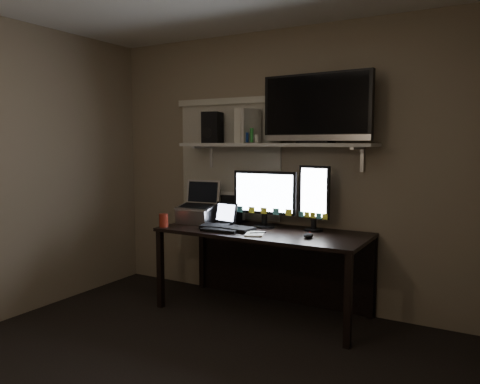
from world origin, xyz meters
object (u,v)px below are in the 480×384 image
Objects in this scene: keyboard at (227,228)px; monitor_portrait at (314,198)px; mouse at (308,235)px; desk at (269,248)px; tv at (316,108)px; cup at (164,220)px; monitor_landscape at (265,199)px; speaker at (213,128)px; game_console at (248,126)px; tablet at (227,214)px; laptop at (196,202)px.

monitor_portrait is at bearing 19.60° from keyboard.
desk is at bearing 145.28° from mouse.
tv reaches higher than keyboard.
tv is (1.24, 0.50, 0.98)m from cup.
cup is 1.66m from tv.
tv is at bearing 91.09° from monitor_portrait.
mouse is (0.52, -0.25, -0.24)m from monitor_landscape.
monitor_portrait is at bearing 3.36° from monitor_landscape.
desk is 1.25m from speaker.
keyboard is at bearing 17.33° from cup.
desk is at bearing 2.69° from game_console.
keyboard is 0.59m from cup.
tv is at bearing 12.81° from desk.
tablet is 0.25× the size of tv.
keyboard is at bearing -141.32° from desk.
keyboard is 1.60× the size of game_console.
mouse is at bearing -1.23° from tablet.
monitor_landscape is at bearing -167.56° from tv.
monitor_portrait reaches higher than desk.
monitor_landscape is at bearing 2.54° from laptop.
desk is at bearing -162.96° from tv.
monitor_portrait is 0.59× the size of tv.
laptop is at bearing -163.30° from tablet.
cup is (-0.85, -0.41, 0.24)m from desk.
monitor_portrait is 2.35× the size of tablet.
tablet is 0.83× the size of speaker.
game_console is (-0.64, -0.01, 0.62)m from monitor_portrait.
tv is at bearing 4.60° from monitor_landscape.
desk is 1.28m from tv.
keyboard is at bearing -150.43° from tv.
monitor_portrait is 1.45× the size of laptop.
speaker is at bearing 172.87° from desk.
cup is (-1.31, -0.18, 0.04)m from mouse.
tablet is 0.62× the size of laptop.
keyboard is at bearing -26.04° from laptop.
monitor_portrait is 0.41m from mouse.
monitor_landscape reaches higher than desk.
cup is (-1.24, -0.49, -0.22)m from monitor_portrait.
mouse is (0.75, 0.01, 0.01)m from keyboard.
tablet is 1.23m from tv.
keyboard is 0.23m from tablet.
laptop is 0.73m from speaker.
tv reaches higher than game_console.
laptop is 1.34× the size of speaker.
tv is 0.66m from game_console.
tv is 3.32× the size of speaker.
laptop is at bearing -163.09° from monitor_portrait.
speaker reaches higher than tablet.
tablet reaches higher than cup.
monitor_landscape is at bearing 4.92° from game_console.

